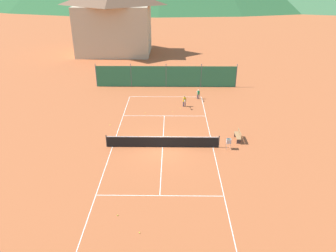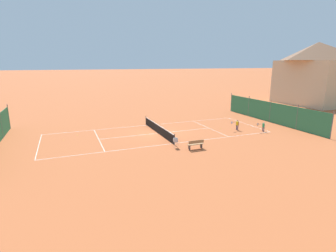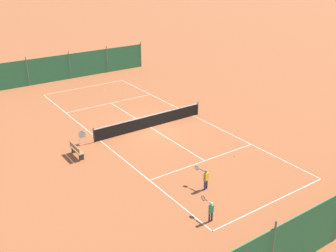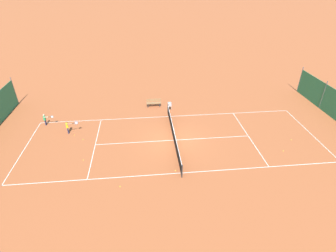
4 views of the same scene
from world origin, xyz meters
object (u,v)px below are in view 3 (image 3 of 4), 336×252
at_px(tennis_ball_alley_left, 206,172).
at_px(tennis_ball_alley_right, 205,182).
at_px(ball_hopper, 82,135).
at_px(player_far_service, 205,178).
at_px(courtside_bench, 77,150).
at_px(tennis_ball_far_corner, 238,130).
at_px(tennis_net, 150,121).
at_px(tennis_ball_service_box, 104,91).
at_px(tennis_ball_near_corner, 193,117).
at_px(tennis_ball_by_net_left, 124,92).
at_px(player_near_baseline, 210,209).
at_px(tennis_ball_by_net_right, 235,156).

bearing_deg(tennis_ball_alley_left, tennis_ball_alley_right, 48.10).
bearing_deg(tennis_ball_alley_right, ball_hopper, -66.97).
relative_size(tennis_ball_alley_right, ball_hopper, 0.07).
relative_size(player_far_service, ball_hopper, 1.36).
height_order(player_far_service, courtside_bench, player_far_service).
bearing_deg(tennis_ball_far_corner, courtside_bench, -14.14).
distance_m(tennis_net, player_far_service, 9.12).
xyz_separation_m(tennis_ball_alley_left, tennis_ball_far_corner, (-5.87, -3.35, 0.00)).
distance_m(tennis_net, tennis_ball_service_box, 9.78).
relative_size(player_far_service, tennis_ball_alley_right, 18.33).
height_order(tennis_ball_alley_left, tennis_ball_near_corner, same).
bearing_deg(tennis_ball_by_net_left, player_far_service, 75.49).
relative_size(player_near_baseline, tennis_ball_alley_right, 16.58).
height_order(tennis_ball_far_corner, tennis_ball_near_corner, same).
height_order(tennis_ball_by_net_left, tennis_ball_near_corner, same).
relative_size(tennis_ball_alley_right, tennis_ball_by_net_right, 1.00).
xyz_separation_m(tennis_ball_by_net_left, tennis_ball_by_net_right, (0.44, 15.35, 0.00)).
relative_size(tennis_ball_service_box, tennis_ball_by_net_left, 1.00).
distance_m(tennis_ball_near_corner, ball_hopper, 9.17).
bearing_deg(tennis_ball_service_box, ball_hopper, 56.49).
distance_m(player_near_baseline, tennis_ball_alley_right, 3.54).
bearing_deg(tennis_ball_service_box, tennis_ball_far_corner, 106.19).
height_order(player_near_baseline, tennis_ball_by_net_left, player_near_baseline).
bearing_deg(tennis_net, tennis_ball_alley_left, 83.56).
relative_size(player_near_baseline, tennis_ball_by_net_right, 16.58).
distance_m(tennis_ball_alley_right, tennis_ball_by_net_right, 3.85).
height_order(tennis_ball_alley_right, tennis_ball_near_corner, same).
relative_size(tennis_ball_by_net_right, courtside_bench, 0.04).
relative_size(tennis_ball_by_net_right, tennis_ball_near_corner, 1.00).
relative_size(player_near_baseline, ball_hopper, 1.23).
distance_m(tennis_ball_service_box, tennis_ball_near_corner, 10.47).
xyz_separation_m(tennis_ball_alley_right, tennis_ball_alley_left, (-0.79, -0.88, 0.00)).
height_order(tennis_net, tennis_ball_alley_left, tennis_net).
bearing_deg(courtside_bench, tennis_ball_alley_right, 123.54).
xyz_separation_m(player_far_service, tennis_ball_alley_right, (-0.41, -0.49, -0.67)).
height_order(tennis_ball_alley_right, courtside_bench, courtside_bench).
relative_size(tennis_ball_alley_left, tennis_ball_far_corner, 1.00).
height_order(tennis_ball_alley_right, tennis_ball_by_net_left, same).
xyz_separation_m(tennis_ball_service_box, tennis_ball_by_net_left, (-1.41, 1.39, 0.00)).
height_order(tennis_ball_service_box, tennis_ball_alley_right, same).
xyz_separation_m(player_near_baseline, tennis_ball_far_corner, (-8.70, -7.06, -0.61)).
bearing_deg(courtside_bench, tennis_ball_service_box, -123.67).
relative_size(tennis_ball_by_net_right, ball_hopper, 0.07).
relative_size(tennis_ball_by_net_left, tennis_ball_near_corner, 1.00).
relative_size(tennis_ball_service_box, tennis_ball_near_corner, 1.00).
xyz_separation_m(player_near_baseline, tennis_ball_alley_left, (-2.83, -3.71, -0.61)).
height_order(tennis_ball_alley_left, courtside_bench, courtside_bench).
distance_m(tennis_ball_by_net_right, ball_hopper, 10.27).
bearing_deg(tennis_ball_alley_right, tennis_net, -101.06).
bearing_deg(tennis_ball_by_net_right, tennis_ball_near_corner, -105.68).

